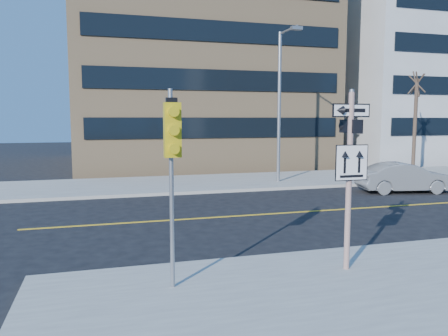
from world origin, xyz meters
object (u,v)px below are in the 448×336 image
object	(u,v)px
parked_car_b	(404,178)
streetlight_a	(281,96)
street_tree_west	(417,86)
traffic_signal	(172,147)
sign_pole	(350,170)

from	to	relation	value
parked_car_b	streetlight_a	xyz separation A→B (m)	(-4.83, 3.99, 4.03)
parked_car_b	street_tree_west	xyz separation A→B (m)	(4.17, 4.53, 4.80)
traffic_signal	streetlight_a	size ratio (longest dim) A/B	0.50
parked_car_b	streetlight_a	bearing A→B (deg)	61.28
traffic_signal	sign_pole	bearing A→B (deg)	2.11
traffic_signal	parked_car_b	xyz separation A→B (m)	(12.83, 9.43, -2.30)
traffic_signal	streetlight_a	world-z (taller)	streetlight_a
traffic_signal	street_tree_west	world-z (taller)	street_tree_west
parked_car_b	streetlight_a	size ratio (longest dim) A/B	0.55
street_tree_west	parked_car_b	bearing A→B (deg)	-132.61
streetlight_a	street_tree_west	bearing A→B (deg)	3.45
parked_car_b	street_tree_west	size ratio (longest dim) A/B	0.69
traffic_signal	parked_car_b	bearing A→B (deg)	36.31
traffic_signal	streetlight_a	bearing A→B (deg)	59.20
streetlight_a	street_tree_west	world-z (taller)	streetlight_a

